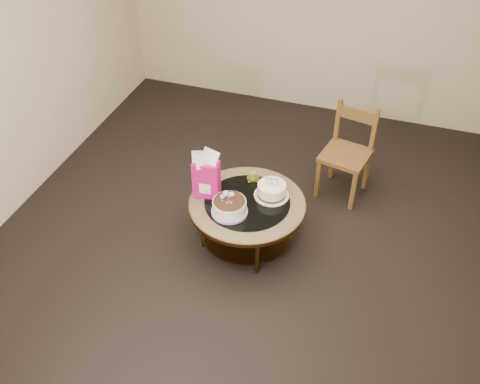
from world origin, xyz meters
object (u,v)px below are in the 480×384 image
(coffee_table, at_px, (247,209))
(dining_chair, at_px, (347,152))
(gift_bag, at_px, (206,174))
(cream_cake, at_px, (272,190))
(decorated_cake, at_px, (229,207))

(coffee_table, height_order, dining_chair, dining_chair)
(gift_bag, xyz_separation_m, dining_chair, (1.05, 1.00, -0.21))
(coffee_table, xyz_separation_m, dining_chair, (0.69, 0.98, 0.09))
(coffee_table, xyz_separation_m, gift_bag, (-0.36, -0.02, 0.30))
(coffee_table, height_order, cream_cake, cream_cake)
(coffee_table, distance_m, gift_bag, 0.47)
(coffee_table, bearing_deg, cream_cake, 39.18)
(coffee_table, relative_size, decorated_cake, 3.31)
(gift_bag, height_order, dining_chair, dining_chair)
(decorated_cake, bearing_deg, coffee_table, 60.09)
(coffee_table, bearing_deg, decorated_cake, -119.91)
(dining_chair, bearing_deg, decorated_cake, -112.54)
(decorated_cake, xyz_separation_m, cream_cake, (0.28, 0.32, 0.00))
(cream_cake, height_order, gift_bag, gift_bag)
(decorated_cake, bearing_deg, cream_cake, 49.07)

